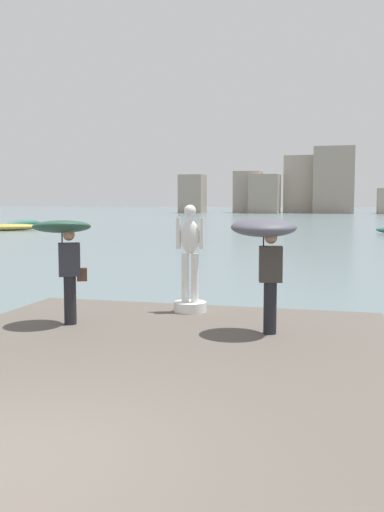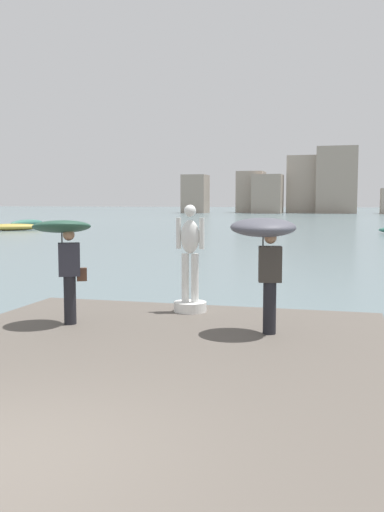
# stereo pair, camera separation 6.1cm
# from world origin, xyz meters

# --- Properties ---
(ground_plane) EXTENTS (400.00, 400.00, 0.00)m
(ground_plane) POSITION_xyz_m (0.00, 40.00, 0.00)
(ground_plane) COLOR slate
(pier) EXTENTS (7.32, 10.75, 0.40)m
(pier) POSITION_xyz_m (0.00, 2.37, 0.20)
(pier) COLOR #564F47
(pier) RESTS_ON ground
(statue_white_figure) EXTENTS (0.66, 0.66, 2.15)m
(statue_white_figure) POSITION_xyz_m (-0.09, 6.94, 1.24)
(statue_white_figure) COLOR white
(statue_white_figure) RESTS_ON pier
(onlooker_left) EXTENTS (1.40, 1.41, 1.94)m
(onlooker_left) POSITION_xyz_m (-1.97, 5.22, 1.89)
(onlooker_left) COLOR black
(onlooker_left) RESTS_ON pier
(onlooker_right) EXTENTS (1.29, 1.30, 1.98)m
(onlooker_right) POSITION_xyz_m (1.61, 5.39, 2.00)
(onlooker_right) COLOR black
(onlooker_right) RESTS_ON pier
(boat_far) EXTENTS (5.16, 4.60, 0.60)m
(boat_far) POSITION_xyz_m (-25.87, 41.57, 0.30)
(boat_far) COLOR #B2993D
(boat_far) RESTS_ON ground
(boat_leftward) EXTENTS (1.71, 4.94, 0.70)m
(boat_leftward) POSITION_xyz_m (-28.89, 49.24, 0.35)
(boat_leftward) COLOR #336B5B
(boat_leftward) RESTS_ON ground
(distant_skyline) EXTENTS (62.92, 13.66, 13.88)m
(distant_skyline) POSITION_xyz_m (1.55, 122.99, 5.35)
(distant_skyline) COLOR gray
(distant_skyline) RESTS_ON ground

